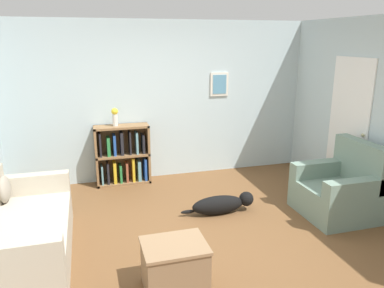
# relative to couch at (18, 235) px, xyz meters

# --- Properties ---
(ground_plane) EXTENTS (14.00, 14.00, 0.00)m
(ground_plane) POSITION_rel_couch_xyz_m (2.01, -0.06, -0.30)
(ground_plane) COLOR brown
(wall_back) EXTENTS (5.60, 0.13, 2.60)m
(wall_back) POSITION_rel_couch_xyz_m (2.01, 2.19, 1.00)
(wall_back) COLOR silver
(wall_back) RESTS_ON ground_plane
(couch) EXTENTS (0.93, 1.86, 0.83)m
(couch) POSITION_rel_couch_xyz_m (0.00, 0.00, 0.00)
(couch) COLOR #B7AD99
(couch) RESTS_ON ground_plane
(bookshelf) EXTENTS (0.87, 0.30, 0.97)m
(bookshelf) POSITION_rel_couch_xyz_m (1.31, 1.99, 0.15)
(bookshelf) COLOR olive
(bookshelf) RESTS_ON ground_plane
(recliner_chair) EXTENTS (0.88, 0.94, 0.99)m
(recliner_chair) POSITION_rel_couch_xyz_m (3.99, 0.02, 0.05)
(recliner_chair) COLOR gray
(recliner_chair) RESTS_ON ground_plane
(coffee_table) EXTENTS (0.60, 0.48, 0.47)m
(coffee_table) POSITION_rel_couch_xyz_m (1.48, -0.91, -0.05)
(coffee_table) COLOR #846647
(coffee_table) RESTS_ON ground_plane
(dog) EXTENTS (1.03, 0.23, 0.27)m
(dog) POSITION_rel_couch_xyz_m (2.47, 0.47, -0.17)
(dog) COLOR black
(dog) RESTS_ON ground_plane
(vase) EXTENTS (0.10, 0.10, 0.29)m
(vase) POSITION_rel_couch_xyz_m (1.22, 1.97, 0.83)
(vase) COLOR silver
(vase) RESTS_ON bookshelf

